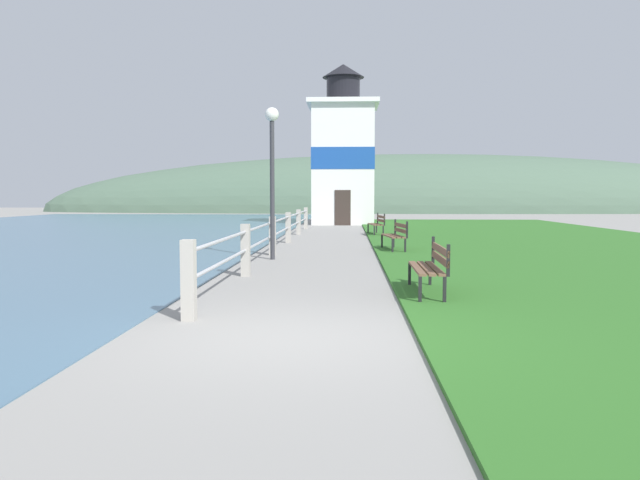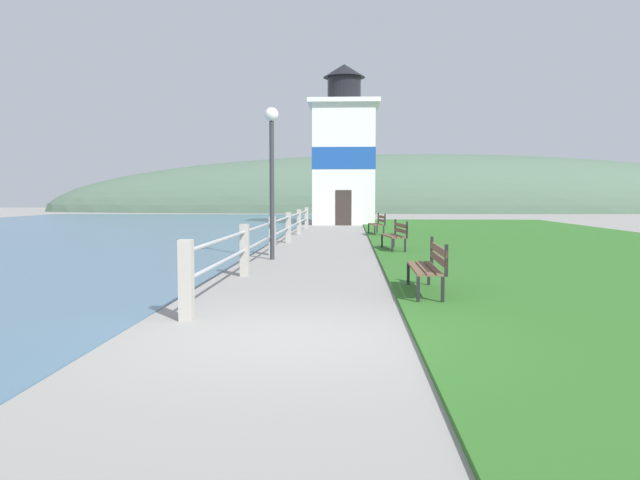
{
  "view_description": "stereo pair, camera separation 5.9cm",
  "coord_description": "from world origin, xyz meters",
  "px_view_note": "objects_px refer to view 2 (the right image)",
  "views": [
    {
      "loc": [
        0.71,
        -7.19,
        1.67
      ],
      "look_at": [
        -0.16,
        12.12,
        0.3
      ],
      "focal_mm": 35.0,
      "sensor_mm": 36.0,
      "label": 1
    },
    {
      "loc": [
        0.77,
        -7.18,
        1.67
      ],
      "look_at": [
        -0.16,
        12.12,
        0.3
      ],
      "focal_mm": 35.0,
      "sensor_mm": 36.0,
      "label": 2
    }
  ],
  "objects_px": {
    "lighthouse": "(344,156)",
    "lamp_post": "(272,155)",
    "park_bench_near": "(430,264)",
    "park_bench_far": "(378,223)",
    "park_bench_midway": "(396,234)"
  },
  "relations": [
    {
      "from": "lighthouse",
      "to": "lamp_post",
      "type": "relative_size",
      "value": 2.37
    },
    {
      "from": "lamp_post",
      "to": "park_bench_midway",
      "type": "bearing_deg",
      "value": 36.06
    },
    {
      "from": "park_bench_near",
      "to": "park_bench_midway",
      "type": "bearing_deg",
      "value": -89.76
    },
    {
      "from": "park_bench_midway",
      "to": "lighthouse",
      "type": "height_order",
      "value": "lighthouse"
    },
    {
      "from": "park_bench_near",
      "to": "lighthouse",
      "type": "bearing_deg",
      "value": -85.74
    },
    {
      "from": "lighthouse",
      "to": "lamp_post",
      "type": "bearing_deg",
      "value": -94.6
    },
    {
      "from": "park_bench_midway",
      "to": "lighthouse",
      "type": "bearing_deg",
      "value": -91.89
    },
    {
      "from": "park_bench_midway",
      "to": "park_bench_far",
      "type": "distance_m",
      "value": 7.69
    },
    {
      "from": "park_bench_near",
      "to": "park_bench_far",
      "type": "bearing_deg",
      "value": -88.87
    },
    {
      "from": "park_bench_midway",
      "to": "lamp_post",
      "type": "distance_m",
      "value": 4.78
    },
    {
      "from": "park_bench_far",
      "to": "lighthouse",
      "type": "relative_size",
      "value": 0.19
    },
    {
      "from": "park_bench_far",
      "to": "lamp_post",
      "type": "height_order",
      "value": "lamp_post"
    },
    {
      "from": "lighthouse",
      "to": "park_bench_near",
      "type": "bearing_deg",
      "value": -86.39
    },
    {
      "from": "park_bench_near",
      "to": "park_bench_midway",
      "type": "height_order",
      "value": "same"
    },
    {
      "from": "park_bench_near",
      "to": "lighthouse",
      "type": "distance_m",
      "value": 27.01
    }
  ]
}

